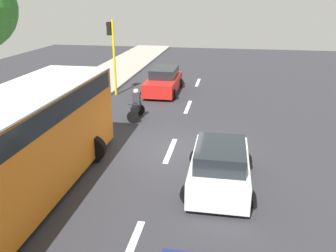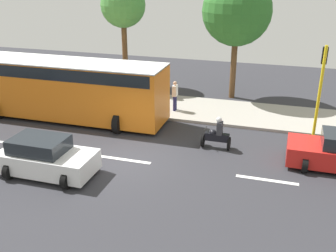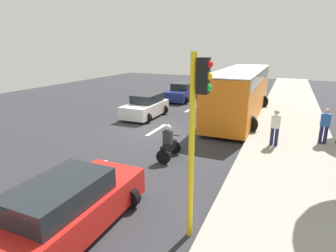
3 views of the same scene
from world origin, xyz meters
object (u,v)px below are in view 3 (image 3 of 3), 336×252
car_red (70,207)px  traffic_light_corner (196,124)px  motorcycle (169,145)px  car_white (146,106)px  pedestrian_by_tree (325,125)px  city_bus (241,90)px  car_dark_blue (182,92)px  pedestrian_near_signal (275,127)px

car_red → traffic_light_corner: (2.92, 1.08, 2.22)m
car_red → motorcycle: size_ratio=2.88×
car_white → motorcycle: bearing=-54.4°
pedestrian_by_tree → city_bus: bearing=137.8°
car_dark_blue → pedestrian_near_signal: (8.19, -9.59, 0.35)m
car_dark_blue → pedestrian_near_signal: size_ratio=2.53×
car_dark_blue → motorcycle: bearing=-71.6°
car_dark_blue → car_red: bearing=-78.1°
pedestrian_by_tree → traffic_light_corner: 9.50m
car_dark_blue → traffic_light_corner: size_ratio=0.95×
car_white → pedestrian_near_signal: (8.30, -2.94, 0.35)m
city_bus → pedestrian_near_signal: 6.02m
city_bus → pedestrian_near_signal: size_ratio=6.51×
car_dark_blue → pedestrian_near_signal: pedestrian_near_signal is taller
car_red → pedestrian_by_tree: pedestrian_by_tree is taller
pedestrian_near_signal → car_red: bearing=-117.3°
car_red → pedestrian_near_signal: bearing=62.7°
car_white → pedestrian_by_tree: (10.41, -1.72, 0.35)m
car_white → pedestrian_by_tree: bearing=-9.4°
city_bus → motorcycle: bearing=-99.7°
traffic_light_corner → city_bus: bearing=94.8°
pedestrian_by_tree → car_dark_blue: bearing=140.9°
car_red → car_dark_blue: same height
motorcycle → traffic_light_corner: traffic_light_corner is taller
car_red → pedestrian_near_signal: (4.38, 8.47, 0.35)m
car_dark_blue → pedestrian_by_tree: pedestrian_by_tree is taller
pedestrian_by_tree → motorcycle: bearing=-144.5°
city_bus → pedestrian_by_tree: 6.30m
pedestrian_near_signal → pedestrian_by_tree: size_ratio=1.00×
motorcycle → pedestrian_by_tree: size_ratio=0.91×
city_bus → pedestrian_near_signal: city_bus is taller
car_dark_blue → motorcycle: (4.22, -12.70, -0.07)m
car_white → motorcycle: size_ratio=2.49×
car_red → pedestrian_by_tree: bearing=56.2°
pedestrian_near_signal → traffic_light_corner: bearing=-101.1°
car_dark_blue → pedestrian_by_tree: bearing=-39.1°
pedestrian_near_signal → traffic_light_corner: traffic_light_corner is taller
traffic_light_corner → pedestrian_near_signal: bearing=78.9°
motorcycle → car_red: bearing=-94.3°
car_red → car_dark_blue: (-3.81, 18.06, -0.00)m
car_red → motorcycle: (0.40, 5.35, -0.07)m
car_white → motorcycle: motorcycle is taller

